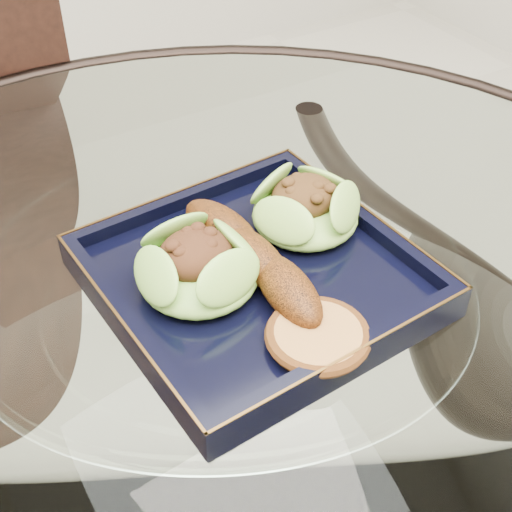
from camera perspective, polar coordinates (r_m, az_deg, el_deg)
dining_table at (r=0.77m, az=-2.28°, el=-13.48°), size 1.13×1.13×0.77m
navy_plate at (r=0.66m, az=0.00°, el=-1.98°), size 0.29×0.29×0.02m
lettuce_wrap_left at (r=0.63m, az=-4.63°, el=-1.08°), size 0.13×0.13×0.04m
lettuce_wrap_right at (r=0.70m, az=3.97°, el=3.66°), size 0.11×0.11×0.04m
roasted_plantain at (r=0.64m, az=-0.24°, el=-0.06°), size 0.05×0.19×0.04m
crumb_patty at (r=0.59m, az=4.97°, el=-6.51°), size 0.09×0.09×0.01m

